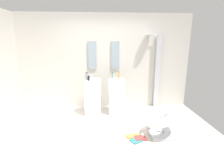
% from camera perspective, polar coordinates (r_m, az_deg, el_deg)
% --- Properties ---
extents(ground_plane, '(4.80, 3.60, 0.04)m').
position_cam_1_polar(ground_plane, '(3.84, -1.71, -16.33)').
color(ground_plane, silver).
extents(rear_partition, '(4.80, 0.10, 2.60)m').
position_cam_1_polar(rear_partition, '(4.99, -2.65, 6.99)').
color(rear_partition, beige).
rests_on(rear_partition, ground_plane).
extents(pedestal_sink_left, '(0.44, 0.44, 1.03)m').
position_cam_1_polar(pedestal_sink_left, '(4.66, -6.23, -3.91)').
color(pedestal_sink_left, white).
rests_on(pedestal_sink_left, ground_plane).
extents(pedestal_sink_right, '(0.44, 0.44, 1.03)m').
position_cam_1_polar(pedestal_sink_right, '(4.68, 1.50, -3.75)').
color(pedestal_sink_right, white).
rests_on(pedestal_sink_right, ground_plane).
extents(vanity_mirror_left, '(0.22, 0.03, 0.74)m').
position_cam_1_polar(vanity_mirror_left, '(4.90, -6.38, 9.11)').
color(vanity_mirror_left, '#8C9EA8').
extents(vanity_mirror_right, '(0.22, 0.03, 0.74)m').
position_cam_1_polar(vanity_mirror_right, '(4.92, 1.06, 9.21)').
color(vanity_mirror_right, '#8C9EA8').
extents(shower_column, '(0.49, 0.24, 2.05)m').
position_cam_1_polar(shower_column, '(5.16, 14.25, 4.34)').
color(shower_column, '#B7BABF').
rests_on(shower_column, ground_plane).
extents(lounge_chair, '(1.08, 1.08, 0.65)m').
position_cam_1_polar(lounge_chair, '(3.80, 16.33, -10.93)').
color(lounge_chair, '#B7BABF').
rests_on(lounge_chair, ground_plane).
extents(area_rug, '(0.91, 0.68, 0.01)m').
position_cam_1_polar(area_rug, '(3.71, 7.53, -17.12)').
color(area_rug, beige).
rests_on(area_rug, ground_plane).
extents(magazine_ochre, '(0.31, 0.20, 0.03)m').
position_cam_1_polar(magazine_ochre, '(3.77, 6.83, -16.22)').
color(magazine_ochre, gold).
rests_on(magazine_ochre, area_rug).
extents(magazine_red, '(0.23, 0.19, 0.03)m').
position_cam_1_polar(magazine_red, '(3.72, 9.07, -16.76)').
color(magazine_red, '#B73838').
rests_on(magazine_red, area_rug).
extents(magazine_teal, '(0.26, 0.24, 0.02)m').
position_cam_1_polar(magazine_teal, '(3.64, 7.74, -17.57)').
color(magazine_teal, teal).
rests_on(magazine_teal, area_rug).
extents(coffee_mug, '(0.07, 0.07, 0.08)m').
position_cam_1_polar(coffee_mug, '(3.76, 9.88, -16.01)').
color(coffee_mug, white).
rests_on(coffee_mug, area_rug).
extents(soap_bottle_grey, '(0.04, 0.04, 0.18)m').
position_cam_1_polar(soap_bottle_grey, '(4.51, -8.25, 2.37)').
color(soap_bottle_grey, '#99999E').
rests_on(soap_bottle_grey, pedestal_sink_left).
extents(soap_bottle_green, '(0.04, 0.04, 0.16)m').
position_cam_1_polar(soap_bottle_green, '(4.62, 0.12, 2.65)').
color(soap_bottle_green, '#59996B').
rests_on(soap_bottle_green, pedestal_sink_right).
extents(soap_bottle_blue, '(0.05, 0.05, 0.18)m').
position_cam_1_polar(soap_bottle_blue, '(4.58, -8.09, 2.57)').
color(soap_bottle_blue, '#4C72B7').
rests_on(soap_bottle_blue, pedestal_sink_left).
extents(soap_bottle_amber, '(0.05, 0.05, 0.18)m').
position_cam_1_polar(soap_bottle_amber, '(4.64, 2.20, 2.85)').
color(soap_bottle_amber, '#C68C38').
rests_on(soap_bottle_amber, pedestal_sink_right).
extents(soap_bottle_black, '(0.05, 0.05, 0.13)m').
position_cam_1_polar(soap_bottle_black, '(4.44, -7.53, 1.85)').
color(soap_bottle_black, black).
rests_on(soap_bottle_black, pedestal_sink_left).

